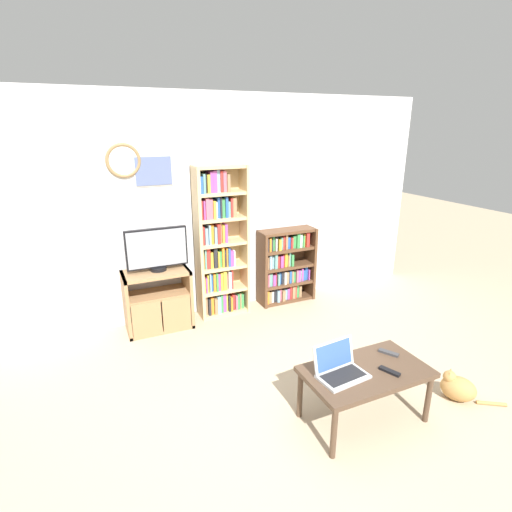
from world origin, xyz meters
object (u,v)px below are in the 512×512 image
bookshelf_short (284,266)px  remote_far_from_laptop (389,353)px  laptop (339,367)px  remote_near_laptop (389,371)px  bookshelf_tall (219,245)px  coffee_table (366,375)px  tv_stand (158,300)px  cat (457,388)px  television (157,249)px

bookshelf_short → remote_far_from_laptop: 2.18m
laptop → remote_near_laptop: bearing=-26.1°
bookshelf_tall → laptop: size_ratio=4.62×
coffee_table → remote_far_from_laptop: 0.33m
bookshelf_short → coffee_table: 2.33m
bookshelf_tall → coffee_table: bookshelf_tall is taller
tv_stand → cat: 3.10m
coffee_table → remote_far_from_laptop: (0.31, 0.10, 0.06)m
television → bookshelf_short: television is taller
television → bookshelf_short: 1.69m
bookshelf_short → remote_near_laptop: bearing=-98.9°
tv_stand → bookshelf_short: (1.67, 0.10, 0.13)m
tv_stand → remote_far_from_laptop: (1.47, -2.07, 0.12)m
laptop → remote_near_laptop: laptop is taller
cat → remote_far_from_laptop: bearing=122.2°
coffee_table → tv_stand: bearing=118.1°
television → bookshelf_tall: bearing=4.9°
bookshelf_short → cat: 2.47m
bookshelf_short → cat: bookshelf_short is taller
television → remote_near_laptop: size_ratio=4.07×
television → coffee_table: television is taller
bookshelf_short → remote_near_laptop: 2.40m
laptop → bookshelf_short: bearing=66.1°
bookshelf_short → laptop: bearing=-108.2°
laptop → television: bearing=106.6°
cat → laptop: bearing=136.0°
remote_near_laptop → remote_far_from_laptop: (0.17, 0.20, 0.00)m
bookshelf_tall → bookshelf_short: size_ratio=1.86×
bookshelf_short → remote_near_laptop: (-0.37, -2.38, -0.02)m
television → cat: (2.01, -2.35, -0.83)m
tv_stand → bookshelf_tall: (0.78, 0.10, 0.53)m
coffee_table → cat: size_ratio=2.04×
tv_stand → remote_far_from_laptop: bearing=-54.6°
remote_near_laptop → cat: (0.75, -0.04, -0.35)m
tv_stand → coffee_table: 2.47m
coffee_table → cat: (0.89, -0.14, -0.29)m
tv_stand → bookshelf_tall: 0.95m
laptop → remote_far_from_laptop: 0.55m
bookshelf_short → coffee_table: size_ratio=1.01×
television → laptop: 2.39m
coffee_table → bookshelf_short: bearing=77.4°
television → cat: 3.20m
tv_stand → remote_far_from_laptop: size_ratio=4.56×
tv_stand → remote_near_laptop: (1.30, -2.28, 0.12)m
tv_stand → television: 0.59m
television → remote_near_laptop: (1.26, -2.31, -0.47)m
bookshelf_tall → remote_near_laptop: (0.52, -2.38, -0.42)m
television → remote_far_from_laptop: size_ratio=4.18×
bookshelf_tall → coffee_table: (0.38, -2.28, -0.48)m
cat → bookshelf_short: bearing=63.8°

